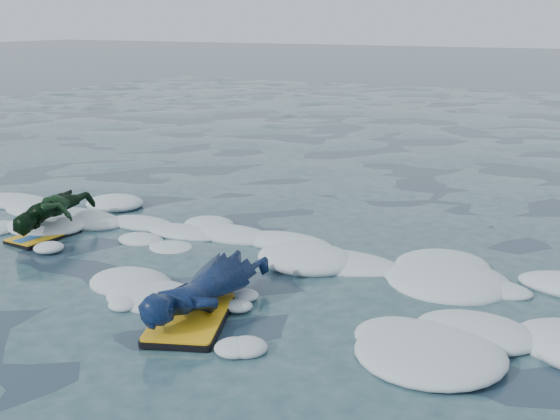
{
  "coord_description": "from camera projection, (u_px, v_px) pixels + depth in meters",
  "views": [
    {
      "loc": [
        4.13,
        -5.15,
        2.53
      ],
      "look_at": [
        0.53,
        1.6,
        0.43
      ],
      "focal_mm": 45.0,
      "sensor_mm": 36.0,
      "label": 1
    }
  ],
  "objects": [
    {
      "name": "ground",
      "position": [
        157.0,
        283.0,
        6.93
      ],
      "size": [
        120.0,
        120.0,
        0.0
      ],
      "primitive_type": "plane",
      "color": "#192B3D",
      "rests_on": "ground"
    },
    {
      "name": "foam_band",
      "position": [
        214.0,
        253.0,
        7.81
      ],
      "size": [
        12.0,
        3.1,
        0.3
      ],
      "primitive_type": null,
      "color": "silver",
      "rests_on": "ground"
    },
    {
      "name": "prone_woman_unit",
      "position": [
        204.0,
        291.0,
        6.15
      ],
      "size": [
        0.94,
        1.68,
        0.42
      ],
      "rotation": [
        0.0,
        0.0,
        1.93
      ],
      "color": "black",
      "rests_on": "ground"
    },
    {
      "name": "prone_child_unit",
      "position": [
        54.0,
        216.0,
        8.41
      ],
      "size": [
        0.74,
        1.28,
        0.48
      ],
      "rotation": [
        0.0,
        0.0,
        1.52
      ],
      "color": "black",
      "rests_on": "ground"
    }
  ]
}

